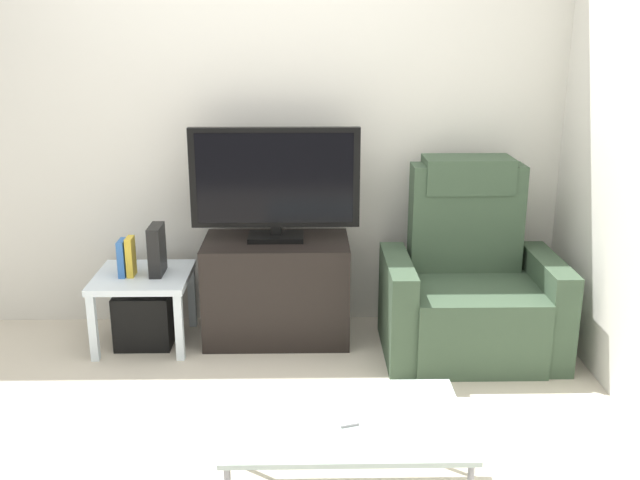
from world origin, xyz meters
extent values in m
plane|color=beige|center=(0.00, 0.00, 0.00)|extent=(6.40, 6.40, 0.00)
cube|color=silver|center=(0.00, 1.13, 1.30)|extent=(6.40, 0.06, 2.60)
cube|color=black|center=(0.14, 0.82, 0.30)|extent=(0.84, 0.50, 0.60)
cube|color=black|center=(0.14, 0.58, 0.42)|extent=(0.78, 0.02, 0.02)
cube|color=black|center=(0.14, 0.63, 0.46)|extent=(0.34, 0.11, 0.04)
cube|color=black|center=(0.14, 0.84, 0.62)|extent=(0.32, 0.20, 0.03)
cube|color=black|center=(0.14, 0.84, 0.66)|extent=(0.06, 0.04, 0.05)
cube|color=black|center=(0.14, 0.84, 0.97)|extent=(0.97, 0.05, 0.57)
cube|color=black|center=(0.14, 0.82, 0.97)|extent=(0.89, 0.01, 0.52)
cube|color=#384C38|center=(1.24, 0.57, 0.21)|extent=(0.70, 0.72, 0.42)
cube|color=#384C38|center=(1.24, 0.84, 0.73)|extent=(0.64, 0.20, 0.62)
cube|color=#384C38|center=(1.24, 0.86, 0.98)|extent=(0.50, 0.26, 0.20)
cube|color=#384C38|center=(0.82, 0.57, 0.28)|extent=(0.14, 0.68, 0.56)
cube|color=#384C38|center=(1.66, 0.57, 0.28)|extent=(0.14, 0.68, 0.56)
cube|color=silver|center=(-0.63, 0.75, 0.41)|extent=(0.54, 0.54, 0.04)
cube|color=silver|center=(-0.87, 0.51, 0.19)|extent=(0.04, 0.04, 0.39)
cube|color=silver|center=(-0.40, 0.51, 0.19)|extent=(0.04, 0.04, 0.39)
cube|color=silver|center=(-0.87, 0.99, 0.19)|extent=(0.04, 0.04, 0.39)
cube|color=silver|center=(-0.40, 0.99, 0.19)|extent=(0.04, 0.04, 0.39)
cube|color=black|center=(-0.63, 0.75, 0.16)|extent=(0.32, 0.32, 0.32)
cube|color=#3366B2|center=(-0.73, 0.73, 0.53)|extent=(0.04, 0.13, 0.21)
cube|color=gold|center=(-0.69, 0.73, 0.54)|extent=(0.04, 0.11, 0.23)
cube|color=black|center=(-0.54, 0.76, 0.57)|extent=(0.07, 0.20, 0.29)
cube|color=#B2C6C1|center=(0.46, -0.80, 0.38)|extent=(0.90, 0.60, 0.02)
cylinder|color=gray|center=(0.04, -0.53, 0.19)|extent=(0.02, 0.02, 0.37)
cylinder|color=gray|center=(0.88, -0.53, 0.19)|extent=(0.02, 0.02, 0.37)
cube|color=#B7B7BC|center=(0.45, -0.79, 0.40)|extent=(0.11, 0.16, 0.01)
camera|label=1|loc=(0.31, -3.24, 1.82)|focal=40.97mm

